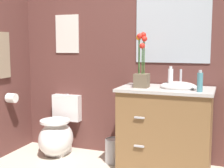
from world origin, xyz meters
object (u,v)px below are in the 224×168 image
object	(u,v)px
lotion_bottle	(170,78)
wall_mirror	(172,30)
toilet	(58,134)
hanging_towel	(1,55)
vanity_cabinet	(165,128)
flower_vase	(142,70)
soap_bottle	(200,82)
trash_bin	(113,150)
wall_poster	(67,34)
toilet_paper_roll	(12,98)

from	to	relation	value
lotion_bottle	wall_mirror	distance (m)	0.60
toilet	hanging_towel	world-z (taller)	hanging_towel
vanity_cabinet	flower_vase	xyz separation A→B (m)	(-0.24, -0.06, 0.60)
soap_bottle	hanging_towel	size ratio (longest dim) A/B	0.39
wall_mirror	hanging_towel	distance (m)	1.92
toilet	hanging_towel	distance (m)	1.12
flower_vase	vanity_cabinet	bearing A→B (deg)	13.17
soap_bottle	trash_bin	size ratio (longest dim) A/B	0.74
wall_mirror	soap_bottle	bearing A→B (deg)	-52.98
vanity_cabinet	flower_vase	world-z (taller)	flower_vase
flower_vase	wall_poster	size ratio (longest dim) A/B	1.21
lotion_bottle	wall_poster	xyz separation A→B (m)	(-1.33, 0.36, 0.46)
toilet	toilet_paper_roll	bearing A→B (deg)	-158.12
soap_bottle	wall_poster	size ratio (longest dim) A/B	0.44
toilet	vanity_cabinet	size ratio (longest dim) A/B	0.66
vanity_cabinet	toilet_paper_roll	distance (m)	1.79
lotion_bottle	wall_mirror	world-z (taller)	wall_mirror
toilet	wall_poster	bearing A→B (deg)	90.00
hanging_towel	lotion_bottle	bearing A→B (deg)	6.06
trash_bin	wall_mirror	world-z (taller)	wall_mirror
wall_mirror	hanging_towel	bearing A→B (deg)	-163.06
lotion_bottle	toilet_paper_roll	distance (m)	1.84
lotion_bottle	hanging_towel	size ratio (longest dim) A/B	0.43
vanity_cabinet	toilet_paper_roll	xyz separation A→B (m)	(-1.77, -0.17, 0.24)
lotion_bottle	toilet	bearing A→B (deg)	176.21
wall_mirror	trash_bin	bearing A→B (deg)	-153.03
trash_bin	wall_mirror	size ratio (longest dim) A/B	0.34
soap_bottle	lotion_bottle	world-z (taller)	lotion_bottle
trash_bin	lotion_bottle	bearing A→B (deg)	-6.02
trash_bin	wall_mirror	bearing A→B (deg)	26.97
vanity_cabinet	trash_bin	bearing A→B (deg)	179.60
toilet	trash_bin	world-z (taller)	toilet
soap_bottle	hanging_towel	xyz separation A→B (m)	(-2.16, -0.10, 0.22)
flower_vase	wall_mirror	xyz separation A→B (m)	(0.24, 0.35, 0.41)
lotion_bottle	toilet_paper_roll	size ratio (longest dim) A/B	2.02
soap_bottle	toilet_paper_roll	distance (m)	2.12
lotion_bottle	toilet_paper_roll	bearing A→B (deg)	-176.59
hanging_towel	toilet	bearing A→B (deg)	27.82
soap_bottle	hanging_towel	distance (m)	2.17
flower_vase	trash_bin	bearing A→B (deg)	169.52
trash_bin	wall_poster	size ratio (longest dim) A/B	0.59
toilet	lotion_bottle	size ratio (longest dim) A/B	3.10
soap_bottle	trash_bin	world-z (taller)	soap_bottle
vanity_cabinet	trash_bin	size ratio (longest dim) A/B	3.84
vanity_cabinet	flower_vase	distance (m)	0.65
wall_poster	soap_bottle	bearing A→B (deg)	-15.57
toilet	soap_bottle	distance (m)	1.78
vanity_cabinet	soap_bottle	size ratio (longest dim) A/B	5.20
flower_vase	toilet_paper_roll	xyz separation A→B (m)	(-1.52, -0.11, -0.36)
toilet	toilet_paper_roll	world-z (taller)	toilet_paper_roll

